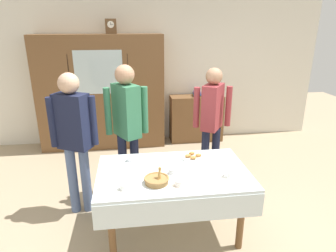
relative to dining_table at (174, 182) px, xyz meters
The scene contains 20 objects.
ground_plane 0.67m from the dining_table, 90.00° to the left, with size 12.00×12.00×0.00m, color tan.
back_wall 2.97m from the dining_table, 90.00° to the left, with size 6.40×0.10×2.70m, color silver.
dining_table is the anchor object (origin of this frame).
wall_cabinet 2.77m from the dining_table, 109.17° to the left, with size 2.18×0.46×2.00m.
mantel_clock 3.06m from the dining_table, 104.45° to the left, with size 0.18×0.11×0.24m.
bookshelf_low 2.78m from the dining_table, 72.35° to the left, with size 1.00×0.35×0.88m.
book_stack 2.78m from the dining_table, 72.35° to the left, with size 0.17×0.22×0.09m.
tea_cup_center 0.14m from the dining_table, 116.45° to the right, with size 0.13×0.13×0.06m.
tea_cup_far_right 0.55m from the dining_table, 143.45° to the left, with size 0.13×0.13×0.06m.
tea_cup_mid_left 0.58m from the dining_table, 152.02° to the right, with size 0.13×0.13×0.06m.
tea_cup_near_right 0.30m from the dining_table, 88.46° to the right, with size 0.13×0.13×0.06m.
tea_cup_back_edge 0.55m from the dining_table, 17.75° to the right, with size 0.13×0.13×0.06m.
bread_basket 0.30m from the dining_table, 136.45° to the right, with size 0.24×0.24×0.16m.
pastry_plate 0.43m from the dining_table, 49.70° to the left, with size 0.28×0.28×0.05m.
spoon_far_left 0.51m from the dining_table, 15.96° to the left, with size 0.12×0.02×0.01m.
spoon_near_right 0.58m from the dining_table, behind, with size 0.12×0.02×0.01m.
spoon_center 0.23m from the dining_table, 20.03° to the left, with size 0.12×0.02×0.01m.
person_behind_table_left 1.25m from the dining_table, 151.68° to the left, with size 0.52×0.34×1.68m.
person_near_right_end 1.02m from the dining_table, 119.35° to the left, with size 0.52×0.41×1.72m.
person_behind_table_right 1.31m from the dining_table, 57.09° to the left, with size 0.52×0.41×1.63m.
Camera 1 is at (-0.40, -2.84, 2.16)m, focal length 31.33 mm.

